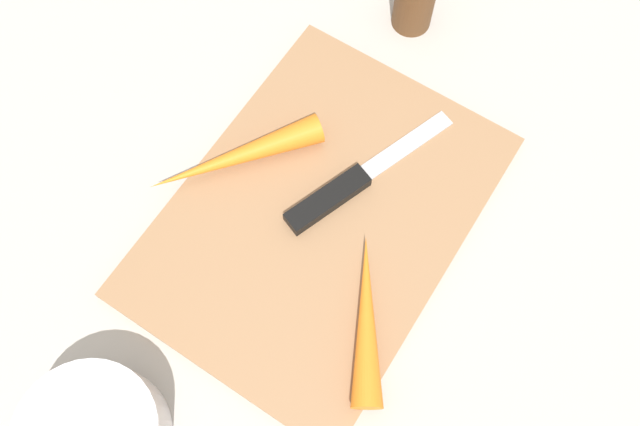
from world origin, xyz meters
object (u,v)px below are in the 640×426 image
at_px(knife, 337,191).
at_px(carrot_long, 235,159).
at_px(cutting_board, 320,215).
at_px(carrot_short, 366,318).

relative_size(knife, carrot_long, 1.12).
height_order(knife, carrot_long, carrot_long).
xyz_separation_m(cutting_board, knife, (-0.03, 0.00, 0.01)).
bearing_deg(carrot_long, carrot_short, 106.60).
height_order(carrot_short, carrot_long, carrot_long).
bearing_deg(cutting_board, carrot_short, 54.03).
bearing_deg(cutting_board, carrot_long, -88.62).
height_order(knife, carrot_short, carrot_short).
bearing_deg(cutting_board, knife, 174.35).
xyz_separation_m(cutting_board, carrot_long, (0.00, -0.10, 0.02)).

